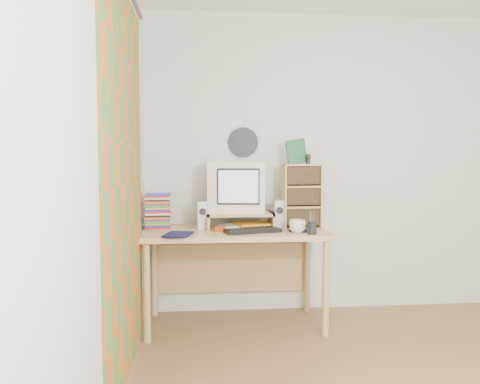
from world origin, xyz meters
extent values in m
plane|color=silver|center=(0.00, 1.75, 1.25)|extent=(3.50, 0.00, 3.50)
plane|color=silver|center=(-1.75, 0.00, 1.25)|extent=(0.00, 3.50, 3.50)
plane|color=#C7591C|center=(-1.71, 0.48, 1.15)|extent=(0.00, 2.20, 2.20)
cylinder|color=black|center=(-0.93, 1.73, 1.43)|extent=(0.25, 0.02, 0.25)
cube|color=tan|center=(-1.03, 1.38, 0.73)|extent=(1.40, 0.70, 0.04)
cube|color=tan|center=(-1.03, 1.71, 0.38)|extent=(1.33, 0.02, 0.41)
cylinder|color=tan|center=(-1.67, 1.09, 0.35)|extent=(0.05, 0.05, 0.71)
cylinder|color=tan|center=(-0.39, 1.09, 0.35)|extent=(0.05, 0.05, 0.71)
cylinder|color=tan|center=(-1.67, 1.67, 0.35)|extent=(0.05, 0.05, 0.71)
cylinder|color=tan|center=(-0.39, 1.67, 0.35)|extent=(0.05, 0.05, 0.71)
cube|color=tan|center=(-1.23, 1.48, 0.81)|extent=(0.02, 0.30, 0.12)
cube|color=tan|center=(-0.73, 1.48, 0.81)|extent=(0.02, 0.30, 0.12)
cube|color=tan|center=(-0.98, 1.48, 0.86)|extent=(0.52, 0.30, 0.02)
cube|color=white|center=(-1.00, 1.53, 1.07)|extent=(0.47, 0.47, 0.40)
cube|color=silver|center=(-1.27, 1.44, 0.86)|extent=(0.09, 0.09, 0.21)
cube|color=silver|center=(-0.67, 1.46, 0.86)|extent=(0.09, 0.09, 0.22)
cube|color=black|center=(-0.91, 1.22, 0.76)|extent=(0.44, 0.24, 0.03)
cube|color=tan|center=(-0.49, 1.48, 1.00)|extent=(0.31, 0.18, 0.50)
imported|color=silver|center=(-0.58, 1.19, 0.80)|extent=(0.13, 0.13, 0.10)
imported|color=#100F39|center=(-1.53, 1.14, 0.77)|extent=(0.25, 0.20, 0.04)
cylinder|color=black|center=(-0.54, 1.27, 0.75)|extent=(0.22, 0.22, 0.00)
cube|color=#CA4015|center=(-1.14, 1.30, 0.77)|extent=(0.08, 0.06, 0.04)
cube|color=#1B5F33|center=(-0.53, 1.50, 1.35)|extent=(0.15, 0.05, 0.20)
camera|label=1|loc=(-1.30, -2.17, 1.29)|focal=35.00mm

